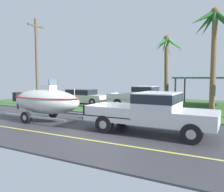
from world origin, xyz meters
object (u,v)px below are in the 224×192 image
pickup_truck_towing (157,111)px  parked_pickup_background (145,96)px  boat_on_trailer (46,101)px  utility_pole (37,61)px  palm_tree_near_right (168,53)px  carport_awning (222,78)px  parked_sedan_near (83,97)px  palm_tree_near_left (215,33)px

pickup_truck_towing → parked_pickup_background: 8.36m
boat_on_trailer → utility_pole: bearing=140.0°
palm_tree_near_right → utility_pole: bearing=-139.0°
pickup_truck_towing → palm_tree_near_right: palm_tree_near_right is taller
carport_awning → boat_on_trailer: bearing=-126.1°
parked_sedan_near → palm_tree_near_right: palm_tree_near_right is taller
palm_tree_near_left → palm_tree_near_right: size_ratio=1.04×
parked_sedan_near → boat_on_trailer: bearing=-68.0°
carport_awning → palm_tree_near_right: bearing=168.2°
pickup_truck_towing → utility_pole: bearing=158.9°
palm_tree_near_left → utility_pole: bearing=-173.5°
parked_pickup_background → utility_pole: 9.80m
parked_pickup_background → boat_on_trailer: bearing=-113.0°
pickup_truck_towing → boat_on_trailer: 6.60m
boat_on_trailer → utility_pole: utility_pole is taller
boat_on_trailer → palm_tree_near_right: palm_tree_near_right is taller
pickup_truck_towing → parked_pickup_background: (-3.35, 7.66, -0.01)m
palm_tree_near_right → parked_pickup_background: bearing=-94.5°
parked_pickup_background → palm_tree_near_right: palm_tree_near_right is taller
palm_tree_near_right → pickup_truck_towing: bearing=-77.0°
pickup_truck_towing → parked_sedan_near: pickup_truck_towing is taller
boat_on_trailer → utility_pole: 7.86m
pickup_truck_towing → palm_tree_near_right: (-2.95, 12.80, 3.89)m
parked_pickup_background → parked_sedan_near: 6.66m
pickup_truck_towing → utility_pole: utility_pole is taller
carport_awning → utility_pole: utility_pole is taller
boat_on_trailer → palm_tree_near_left: (8.33, 6.33, 4.14)m
pickup_truck_towing → palm_tree_near_left: palm_tree_near_left is taller
pickup_truck_towing → carport_awning: 12.02m
pickup_truck_towing → boat_on_trailer: boat_on_trailer is taller
boat_on_trailer → carport_awning: 14.61m
carport_awning → utility_pole: bearing=-153.6°
palm_tree_near_left → parked_pickup_background: bearing=165.3°
utility_pole → parked_pickup_background: bearing=18.3°
carport_awning → palm_tree_near_left: 6.15m
parked_pickup_background → palm_tree_near_left: (5.09, -1.33, 4.27)m
palm_tree_near_right → palm_tree_near_left: bearing=-54.1°
parked_sedan_near → carport_awning: carport_awning is taller
utility_pole → palm_tree_near_right: bearing=41.0°
parked_sedan_near → parked_pickup_background: bearing=-5.8°
boat_on_trailer → palm_tree_near_right: (3.65, 12.80, 3.77)m
pickup_truck_towing → boat_on_trailer: size_ratio=1.03×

